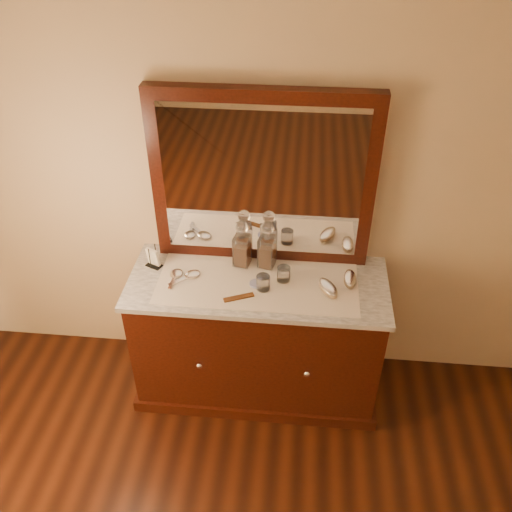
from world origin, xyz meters
name	(u,v)px	position (x,y,z in m)	size (l,w,h in m)	color
dresser_cabinet	(258,338)	(0.00, 1.96, 0.41)	(1.40, 0.55, 0.82)	black
dresser_plinth	(258,379)	(0.00, 1.96, 0.04)	(1.46, 0.59, 0.08)	black
knob_left	(199,365)	(-0.30, 1.67, 0.45)	(0.04, 0.04, 0.04)	silver
knob_right	(307,374)	(0.30, 1.67, 0.45)	(0.04, 0.04, 0.04)	silver
marble_top	(258,284)	(0.00, 1.96, 0.83)	(1.44, 0.59, 0.03)	white
mirror_frame	(262,180)	(0.00, 2.20, 1.35)	(1.20, 0.08, 1.00)	black
mirror_glass	(262,183)	(0.00, 2.17, 1.35)	(1.06, 0.01, 0.86)	white
lace_runner	(257,283)	(0.00, 1.94, 0.85)	(1.10, 0.45, 0.00)	white
pin_dish	(256,284)	(-0.01, 1.92, 0.86)	(0.07, 0.07, 0.01)	silver
comb	(239,297)	(-0.09, 1.80, 0.86)	(0.17, 0.03, 0.01)	brown
napkin_rack	(153,258)	(-0.61, 2.04, 0.90)	(0.11, 0.09, 0.14)	black
decanter_left	(242,248)	(-0.10, 2.10, 0.96)	(0.10, 0.10, 0.29)	#9C4A16
decanter_right	(267,249)	(0.04, 2.10, 0.97)	(0.11, 0.11, 0.29)	#9C4A16
brush_near	(328,288)	(0.39, 1.90, 0.88)	(0.14, 0.18, 0.04)	#9A7D5E
brush_far	(350,279)	(0.50, 2.00, 0.87)	(0.07, 0.15, 0.04)	#9A7D5E
hand_mirror_outer	(176,275)	(-0.46, 1.95, 0.86)	(0.08, 0.18, 0.02)	silver
hand_mirror_inner	(190,276)	(-0.38, 1.95, 0.86)	(0.18, 0.18, 0.02)	silver
tumblers	(273,278)	(0.09, 1.94, 0.90)	(0.18, 0.16, 0.08)	white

